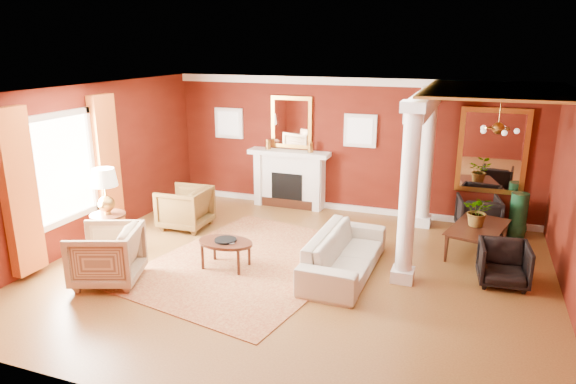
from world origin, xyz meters
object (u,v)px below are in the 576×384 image
at_px(side_table, 106,196).
at_px(dining_table, 479,232).
at_px(armchair_leopard, 185,206).
at_px(sofa, 345,246).
at_px(armchair_stripe, 106,253).
at_px(coffee_table, 226,244).

relative_size(side_table, dining_table, 1.06).
height_order(armchair_leopard, dining_table, armchair_leopard).
bearing_deg(armchair_leopard, sofa, 73.00).
xyz_separation_m(armchair_leopard, armchair_stripe, (0.18, -2.57, 0.03)).
bearing_deg(dining_table, sofa, 141.81).
distance_m(sofa, coffee_table, 1.95).
bearing_deg(armchair_stripe, armchair_leopard, 163.47).
distance_m(armchair_leopard, armchair_stripe, 2.58).
relative_size(armchair_stripe, dining_table, 0.68).
relative_size(armchair_stripe, side_table, 0.64).
relative_size(armchair_leopard, armchair_stripe, 0.93).
bearing_deg(sofa, dining_table, -51.49).
xyz_separation_m(armchair_stripe, side_table, (-0.76, 1.00, 0.54)).
relative_size(coffee_table, dining_table, 0.64).
bearing_deg(side_table, armchair_leopard, 69.51).
bearing_deg(side_table, coffee_table, 2.83).
distance_m(armchair_stripe, dining_table, 6.24).
xyz_separation_m(armchair_stripe, dining_table, (5.38, 3.17, -0.09)).
xyz_separation_m(sofa, armchair_stripe, (-3.35, -1.61, 0.04)).
relative_size(sofa, armchair_leopard, 2.50).
xyz_separation_m(side_table, dining_table, (6.14, 2.17, -0.63)).
xyz_separation_m(sofa, dining_table, (2.02, 1.55, -0.05)).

